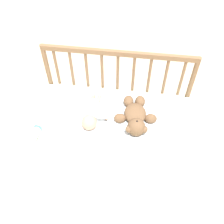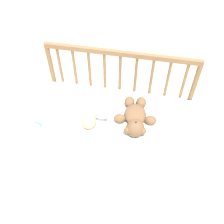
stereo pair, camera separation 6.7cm
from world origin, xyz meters
name	(u,v)px [view 2 (the right image)]	position (x,y,z in m)	size (l,w,h in m)	color
ground_plane	(112,153)	(0.00, 0.00, 0.00)	(12.00, 12.00, 0.00)	#C6B293
crib_mattress	(112,138)	(0.00, 0.00, 0.23)	(1.14, 0.60, 0.46)	silver
crib_rail	(120,78)	(0.00, 0.32, 0.57)	(1.14, 0.04, 0.81)	brown
blanket	(114,115)	(0.01, 0.04, 0.46)	(0.77, 0.47, 0.01)	white
teddy_bear	(135,117)	(0.17, 0.00, 0.50)	(0.31, 0.38, 0.13)	brown
baby	(92,112)	(-0.14, 0.00, 0.50)	(0.26, 0.36, 0.11)	white
baby_bottle	(35,129)	(-0.48, -0.21, 0.48)	(0.05, 0.15, 0.05)	#F4E5CC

